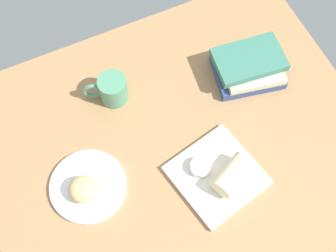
# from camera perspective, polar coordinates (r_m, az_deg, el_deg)

# --- Properties ---
(dining_table) EXTENTS (1.10, 0.90, 0.04)m
(dining_table) POSITION_cam_1_polar(r_m,az_deg,el_deg) (1.37, 1.17, -2.36)
(dining_table) COLOR #9E754C
(dining_table) RESTS_ON ground
(round_plate) EXTENTS (0.21, 0.21, 0.01)m
(round_plate) POSITION_cam_1_polar(r_m,az_deg,el_deg) (1.32, -9.66, -7.21)
(round_plate) COLOR white
(round_plate) RESTS_ON dining_table
(scone_pastry) EXTENTS (0.11, 0.11, 0.05)m
(scone_pastry) POSITION_cam_1_polar(r_m,az_deg,el_deg) (1.28, -10.24, -7.56)
(scone_pastry) COLOR #D4B676
(scone_pastry) RESTS_ON round_plate
(square_plate) EXTENTS (0.26, 0.26, 0.02)m
(square_plate) POSITION_cam_1_polar(r_m,az_deg,el_deg) (1.32, 5.96, -5.99)
(square_plate) COLOR silver
(square_plate) RESTS_ON dining_table
(sauce_cup) EXTENTS (0.06, 0.06, 0.02)m
(sauce_cup) POSITION_cam_1_polar(r_m,az_deg,el_deg) (1.30, 3.94, -5.02)
(sauce_cup) COLOR silver
(sauce_cup) RESTS_ON square_plate
(breakfast_wrap) EXTENTS (0.13, 0.11, 0.06)m
(breakfast_wrap) POSITION_cam_1_polar(r_m,az_deg,el_deg) (1.28, 7.84, -5.92)
(breakfast_wrap) COLOR beige
(breakfast_wrap) RESTS_ON square_plate
(book_stack) EXTENTS (0.23, 0.20, 0.08)m
(book_stack) POSITION_cam_1_polar(r_m,az_deg,el_deg) (1.45, 9.79, 7.15)
(book_stack) COLOR #33477F
(book_stack) RESTS_ON dining_table
(coffee_mug) EXTENTS (0.13, 0.08, 0.09)m
(coffee_mug) POSITION_cam_1_polar(r_m,az_deg,el_deg) (1.39, -6.86, 4.45)
(coffee_mug) COLOR #4C8C6B
(coffee_mug) RESTS_ON dining_table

